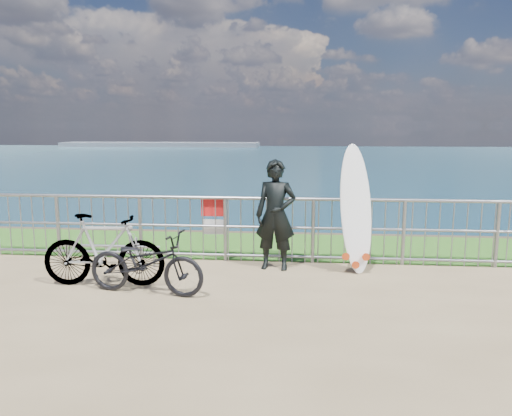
# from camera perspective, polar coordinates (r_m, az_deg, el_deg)

# --- Properties ---
(grass_strip) EXTENTS (120.00, 120.00, 0.00)m
(grass_strip) POSITION_cam_1_polar(r_m,az_deg,el_deg) (9.72, 0.43, -4.32)
(grass_strip) COLOR #255B19
(grass_strip) RESTS_ON ground
(seascape) EXTENTS (260.00, 260.00, 5.00)m
(seascape) POSITION_cam_1_polar(r_m,az_deg,el_deg) (160.64, -10.76, 6.95)
(seascape) COLOR brown
(seascape) RESTS_ON ground
(railing) EXTENTS (10.06, 0.10, 1.13)m
(railing) POSITION_cam_1_polar(r_m,az_deg,el_deg) (8.53, -0.14, -2.34)
(railing) COLOR gray
(railing) RESTS_ON ground
(surfer) EXTENTS (0.70, 0.51, 1.79)m
(surfer) POSITION_cam_1_polar(r_m,az_deg,el_deg) (8.03, 2.26, -0.80)
(surfer) COLOR black
(surfer) RESTS_ON ground
(surfboard) EXTENTS (0.67, 0.63, 2.05)m
(surfboard) POSITION_cam_1_polar(r_m,az_deg,el_deg) (8.06, 11.35, -0.59)
(surfboard) COLOR white
(surfboard) RESTS_ON ground
(bicycle_near) EXTENTS (1.76, 0.84, 0.89)m
(bicycle_near) POSITION_cam_1_polar(r_m,az_deg,el_deg) (7.10, -12.47, -6.11)
(bicycle_near) COLOR black
(bicycle_near) RESTS_ON ground
(bicycle_far) EXTENTS (1.81, 0.61, 1.07)m
(bicycle_far) POSITION_cam_1_polar(r_m,az_deg,el_deg) (7.57, -17.02, -4.62)
(bicycle_far) COLOR black
(bicycle_far) RESTS_ON ground
(bike_rack) EXTENTS (1.71, 0.05, 0.36)m
(bike_rack) POSITION_cam_1_polar(r_m,az_deg,el_deg) (8.69, -16.35, -4.44)
(bike_rack) COLOR gray
(bike_rack) RESTS_ON ground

